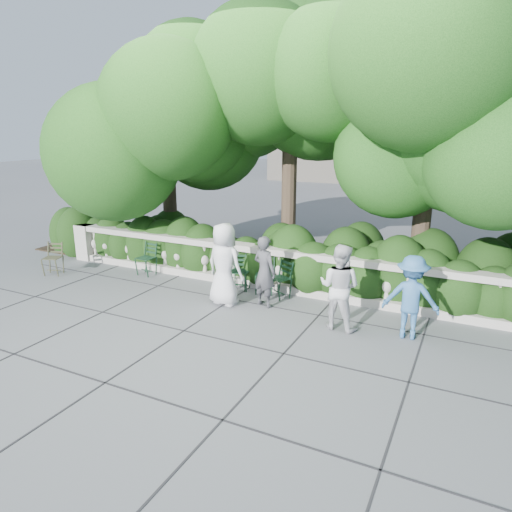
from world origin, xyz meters
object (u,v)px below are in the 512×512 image
at_px(person_older_blue, 411,297).
at_px(chair_d, 264,295).
at_px(person_businessman, 224,264).
at_px(chair_e, 274,299).
at_px(chair_c, 239,291).
at_px(chair_b, 237,292).
at_px(person_woman_grey, 265,272).
at_px(chair_weathered, 51,276).
at_px(chair_a, 143,276).
at_px(person_casual_man, 339,287).

bearing_deg(person_older_blue, chair_d, -18.42).
distance_m(chair_d, person_businessman, 1.31).
bearing_deg(chair_e, chair_c, -158.77).
xyz_separation_m(chair_b, chair_d, (0.64, 0.08, 0.00)).
relative_size(chair_e, person_businessman, 0.48).
bearing_deg(chair_c, person_woman_grey, -42.36).
bearing_deg(chair_weathered, chair_a, 4.80).
relative_size(chair_d, chair_e, 1.00).
distance_m(chair_e, person_businessman, 1.40).
relative_size(chair_c, person_casual_man, 0.52).
bearing_deg(chair_weathered, person_casual_man, -19.98).
height_order(chair_a, person_casual_man, person_casual_man).
xyz_separation_m(person_woman_grey, person_older_blue, (2.95, -0.22, 0.00)).
bearing_deg(chair_d, person_older_blue, -30.15).
xyz_separation_m(chair_b, person_casual_man, (2.61, -0.85, 0.81)).
distance_m(chair_b, person_casual_man, 2.87).
bearing_deg(person_older_blue, person_woman_grey, -9.31).
distance_m(chair_b, chair_d, 0.64).
relative_size(chair_b, person_casual_man, 0.52).
height_order(chair_c, person_older_blue, person_older_blue).
xyz_separation_m(chair_a, chair_e, (3.63, 0.02, 0.00)).
distance_m(chair_a, person_businessman, 3.02).
xyz_separation_m(chair_a, person_older_blue, (6.55, -0.64, 0.76)).
relative_size(chair_a, person_woman_grey, 0.56).
relative_size(chair_b, person_woman_grey, 0.56).
distance_m(chair_a, person_woman_grey, 3.71).
bearing_deg(chair_d, person_woman_grey, -80.19).
distance_m(chair_b, person_businessman, 1.15).
height_order(chair_b, chair_weathered, same).
xyz_separation_m(chair_c, chair_d, (0.62, 0.03, 0.00)).
relative_size(chair_c, chair_d, 1.00).
relative_size(chair_c, person_businessman, 0.48).
bearing_deg(chair_weathered, person_woman_grey, -15.58).
xyz_separation_m(chair_a, chair_b, (2.69, 0.05, 0.00)).
height_order(chair_e, person_woman_grey, person_woman_grey).
bearing_deg(chair_d, chair_weathered, 175.33).
height_order(chair_e, person_businessman, person_businessman).
bearing_deg(person_businessman, chair_c, -74.62).
relative_size(chair_b, person_older_blue, 0.56).
distance_m(chair_d, chair_e, 0.32).
height_order(chair_c, person_businessman, person_businessman).
height_order(chair_e, person_casual_man, person_casual_man).
xyz_separation_m(chair_c, person_older_blue, (3.84, -0.74, 0.76)).
bearing_deg(person_businessman, chair_a, -5.43).
height_order(chair_a, person_woman_grey, person_woman_grey).
bearing_deg(person_woman_grey, chair_weathered, 23.16).
height_order(chair_b, person_woman_grey, person_woman_grey).
bearing_deg(chair_a, person_businessman, -9.20).
bearing_deg(person_older_blue, chair_weathered, -2.43).
bearing_deg(person_older_blue, chair_c, -15.89).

